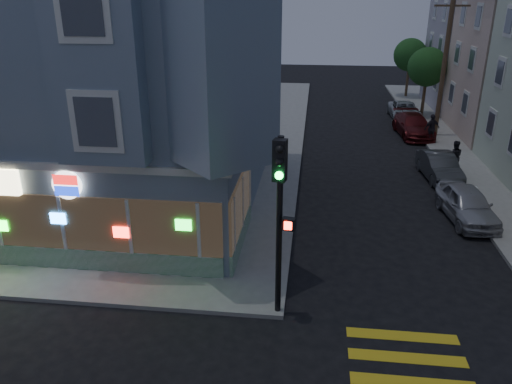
% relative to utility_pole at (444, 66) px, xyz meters
% --- Properties ---
extents(ground, '(120.00, 120.00, 0.00)m').
position_rel_utility_pole_xyz_m(ground, '(-12.00, -24.00, -4.80)').
color(ground, black).
rests_on(ground, ground).
extents(sidewalk_nw, '(33.00, 42.00, 0.15)m').
position_rel_utility_pole_xyz_m(sidewalk_nw, '(-25.50, -1.00, -4.72)').
color(sidewalk_nw, gray).
rests_on(sidewalk_nw, ground).
extents(corner_building, '(14.60, 14.60, 11.40)m').
position_rel_utility_pole_xyz_m(corner_building, '(-18.00, -13.02, 1.02)').
color(corner_building, gray).
rests_on(corner_building, sidewalk_nw).
extents(row_house_d, '(12.00, 8.60, 10.50)m').
position_rel_utility_pole_xyz_m(row_house_d, '(7.50, 10.00, 0.60)').
color(row_house_d, '#938E9C').
rests_on(row_house_d, sidewalk_ne).
extents(utility_pole, '(2.20, 0.30, 9.00)m').
position_rel_utility_pole_xyz_m(utility_pole, '(0.00, 0.00, 0.00)').
color(utility_pole, '#4C3826').
rests_on(utility_pole, sidewalk_ne).
extents(street_tree_near, '(3.00, 3.00, 5.30)m').
position_rel_utility_pole_xyz_m(street_tree_near, '(0.20, 6.00, -0.86)').
color(street_tree_near, '#4C3826').
rests_on(street_tree_near, sidewalk_ne).
extents(street_tree_far, '(3.00, 3.00, 5.30)m').
position_rel_utility_pole_xyz_m(street_tree_far, '(0.20, 14.00, -0.86)').
color(street_tree_far, '#4C3826').
rests_on(street_tree_far, sidewalk_ne).
extents(pedestrian_a, '(0.92, 0.75, 1.79)m').
position_rel_utility_pole_xyz_m(pedestrian_a, '(-0.70, -7.84, -3.75)').
color(pedestrian_a, black).
rests_on(pedestrian_a, sidewalk_ne).
extents(pedestrian_b, '(1.20, 0.88, 1.89)m').
position_rel_utility_pole_xyz_m(pedestrian_b, '(-0.70, -1.97, -3.70)').
color(pedestrian_b, '#26222A').
rests_on(pedestrian_b, sidewalk_ne).
extents(parked_car_a, '(2.16, 4.46, 1.47)m').
position_rel_utility_pole_xyz_m(parked_car_a, '(-1.53, -13.79, -4.06)').
color(parked_car_a, '#AEB0B6').
rests_on(parked_car_a, ground).
extents(parked_car_b, '(1.84, 4.36, 1.40)m').
position_rel_utility_pole_xyz_m(parked_car_b, '(-1.58, -8.59, -4.10)').
color(parked_car_b, '#3D3F42').
rests_on(parked_car_b, ground).
extents(parked_car_c, '(2.52, 5.27, 1.48)m').
position_rel_utility_pole_xyz_m(parked_car_c, '(-1.48, 0.13, -4.06)').
color(parked_car_c, '#541315').
rests_on(parked_car_c, ground).
extents(parked_car_d, '(2.18, 4.67, 1.29)m').
position_rel_utility_pole_xyz_m(parked_car_d, '(-1.30, 5.33, -4.15)').
color(parked_car_d, '#ABB1B6').
rests_on(parked_car_d, ground).
extents(traffic_signal, '(0.68, 0.63, 5.60)m').
position_rel_utility_pole_xyz_m(traffic_signal, '(-9.18, -21.84, -0.86)').
color(traffic_signal, black).
rests_on(traffic_signal, sidewalk_nw).
extents(fire_hydrant, '(0.45, 0.26, 0.78)m').
position_rel_utility_pole_xyz_m(fire_hydrant, '(-0.70, -11.99, -4.24)').
color(fire_hydrant, white).
rests_on(fire_hydrant, sidewalk_ne).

